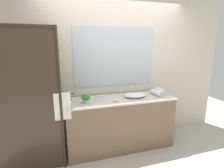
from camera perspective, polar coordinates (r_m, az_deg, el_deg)
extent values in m
plane|color=#B7B2A8|center=(3.18, 2.77, -20.43)|extent=(8.00, 8.00, 0.00)
cube|color=beige|center=(3.02, 0.90, 4.37)|extent=(4.40, 0.05, 2.60)
cube|color=beige|center=(3.06, 1.04, -2.11)|extent=(1.80, 0.01, 0.11)
cube|color=silver|center=(2.96, 1.10, 9.27)|extent=(1.44, 0.01, 1.02)
cube|color=brown|center=(2.97, 2.80, -13.32)|extent=(1.80, 0.56, 0.87)
cube|color=beige|center=(2.80, 2.96, -5.11)|extent=(1.80, 0.58, 0.03)
cylinder|color=#2D2319|center=(2.36, -17.15, -6.19)|extent=(0.04, 0.04, 2.00)
cube|color=#2D2319|center=(2.32, -31.86, 16.76)|extent=(1.00, 0.04, 0.04)
cube|color=#382B21|center=(2.43, -29.10, -6.77)|extent=(0.96, 0.01, 1.96)
cube|color=#382B21|center=(2.63, -17.10, -4.21)|extent=(0.01, 0.57, 1.96)
cylinder|color=#2D2319|center=(2.34, -16.85, -3.39)|extent=(0.32, 0.02, 0.02)
cube|color=white|center=(2.39, -16.58, -7.34)|extent=(0.22, 0.04, 0.38)
ellipsoid|color=white|center=(2.86, 7.98, -3.73)|extent=(0.38, 0.28, 0.07)
cube|color=silver|center=(3.02, 6.55, -3.29)|extent=(0.17, 0.04, 0.02)
cylinder|color=silver|center=(3.01, 6.59, -2.01)|extent=(0.02, 0.02, 0.12)
cylinder|color=silver|center=(2.93, 7.11, -1.18)|extent=(0.02, 0.13, 0.02)
cylinder|color=silver|center=(2.99, 5.51, -2.86)|extent=(0.02, 0.02, 0.04)
cylinder|color=silver|center=(3.04, 7.61, -2.67)|extent=(0.02, 0.02, 0.04)
cylinder|color=beige|center=(2.58, -8.91, -5.88)|extent=(0.08, 0.08, 0.05)
ellipsoid|color=#2D7B30|center=(2.56, -8.96, -4.44)|extent=(0.14, 0.14, 0.10)
cube|color=silver|center=(2.59, 1.13, -6.09)|extent=(0.10, 0.07, 0.01)
ellipsoid|color=beige|center=(2.58, 1.13, -5.71)|extent=(0.07, 0.04, 0.02)
cylinder|color=silver|center=(2.60, -5.50, -5.49)|extent=(0.03, 0.03, 0.06)
cylinder|color=#B7B2A8|center=(2.58, -5.52, -4.68)|extent=(0.02, 0.02, 0.01)
cylinder|color=silver|center=(2.49, -13.93, -6.43)|extent=(0.03, 0.03, 0.08)
cylinder|color=black|center=(2.47, -13.99, -5.37)|extent=(0.02, 0.02, 0.01)
cylinder|color=white|center=(3.11, 16.22, -2.38)|extent=(0.13, 0.22, 0.11)
cylinder|color=white|center=(3.02, 14.91, -2.95)|extent=(0.13, 0.25, 0.09)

